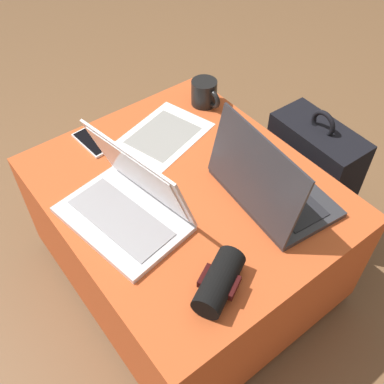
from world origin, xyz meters
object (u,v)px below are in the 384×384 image
(cell_phone, at_px, (92,142))
(coffee_mug, at_px, (205,93))
(paper_sheet, at_px, (163,135))
(laptop_near, at_px, (128,204))
(backpack, at_px, (310,178))
(laptop_far, at_px, (268,185))
(wrist_brace, at_px, (219,282))

(cell_phone, relative_size, coffee_mug, 1.19)
(cell_phone, bearing_deg, paper_sheet, -32.58)
(cell_phone, bearing_deg, laptop_near, -105.28)
(laptop_near, bearing_deg, paper_sheet, 119.90)
(laptop_near, bearing_deg, cell_phone, 159.29)
(cell_phone, bearing_deg, coffee_mug, -11.93)
(backpack, bearing_deg, laptop_near, 84.81)
(laptop_far, distance_m, wrist_brace, 0.33)
(cell_phone, height_order, paper_sheet, cell_phone)
(cell_phone, height_order, coffee_mug, coffee_mug)
(wrist_brace, bearing_deg, laptop_far, 116.09)
(backpack, height_order, coffee_mug, coffee_mug)
(cell_phone, distance_m, wrist_brace, 0.65)
(laptop_near, height_order, cell_phone, laptop_near)
(laptop_near, distance_m, cell_phone, 0.34)
(cell_phone, relative_size, paper_sheet, 0.44)
(backpack, xyz_separation_m, wrist_brace, (0.24, -0.65, 0.26))
(backpack, xyz_separation_m, paper_sheet, (-0.30, -0.43, 0.23))
(paper_sheet, relative_size, wrist_brace, 1.91)
(coffee_mug, bearing_deg, wrist_brace, -36.13)
(wrist_brace, bearing_deg, paper_sheet, 157.87)
(laptop_far, xyz_separation_m, backpack, (-0.10, 0.36, -0.28))
(paper_sheet, height_order, wrist_brace, wrist_brace)
(wrist_brace, bearing_deg, cell_phone, 178.22)
(laptop_far, relative_size, backpack, 0.70)
(backpack, bearing_deg, cell_phone, 58.59)
(paper_sheet, bearing_deg, laptop_near, -66.66)
(paper_sheet, height_order, coffee_mug, coffee_mug)
(laptop_near, relative_size, laptop_far, 1.02)
(laptop_far, height_order, backpack, laptop_far)
(coffee_mug, bearing_deg, laptop_far, -17.03)
(paper_sheet, xyz_separation_m, coffee_mug, (-0.05, 0.21, 0.04))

